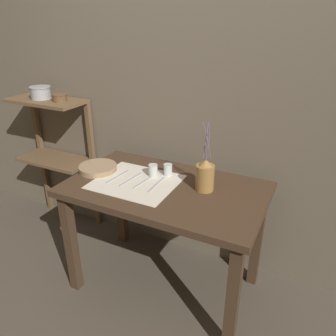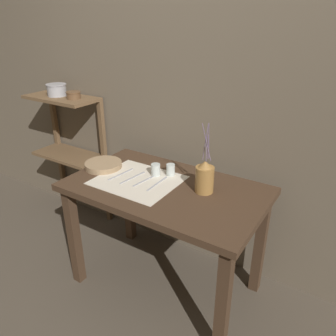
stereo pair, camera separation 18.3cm
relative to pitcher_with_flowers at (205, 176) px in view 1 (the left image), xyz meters
The scene contains 15 objects.
ground_plane 0.86m from the pitcher_with_flowers, 163.80° to the right, with size 12.00×12.00×0.00m, color brown.
stone_wall_back 0.58m from the pitcher_with_flowers, 119.33° to the left, with size 7.00×0.06×2.40m.
wooden_table 0.30m from the pitcher_with_flowers, 163.80° to the right, with size 1.15×0.68×0.74m.
wooden_shelf_unit 1.35m from the pitcher_with_flowers, behind, with size 0.59×0.28×1.08m.
linen_cloth 0.42m from the pitcher_with_flowers, 167.22° to the right, with size 0.48×0.41×0.00m.
pitcher_with_flowers is the anchor object (origin of this frame).
wooden_bowl 0.70m from the pitcher_with_flowers, behind, with size 0.24×0.24×0.04m.
glass_tumbler_near 0.34m from the pitcher_with_flowers, behind, with size 0.06×0.06×0.07m.
glass_tumbler_far 0.28m from the pitcher_with_flowers, 164.58° to the left, with size 0.05×0.05×0.07m.
fork_outer 0.54m from the pitcher_with_flowers, behind, with size 0.04×0.21×0.00m.
fork_inner 0.45m from the pitcher_with_flowers, 168.88° to the right, with size 0.04×0.21×0.00m.
spoon_outer 0.35m from the pitcher_with_flowers, behind, with size 0.05×0.22×0.02m.
knife_center 0.29m from the pitcher_with_flowers, 165.26° to the right, with size 0.02×0.21×0.00m.
metal_pot_large 1.42m from the pitcher_with_flowers, behind, with size 0.15×0.15×0.09m.
metal_pot_small 1.24m from the pitcher_with_flowers, behind, with size 0.11×0.11×0.05m.
Camera 1 is at (0.75, -1.49, 1.62)m, focal length 35.00 mm.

